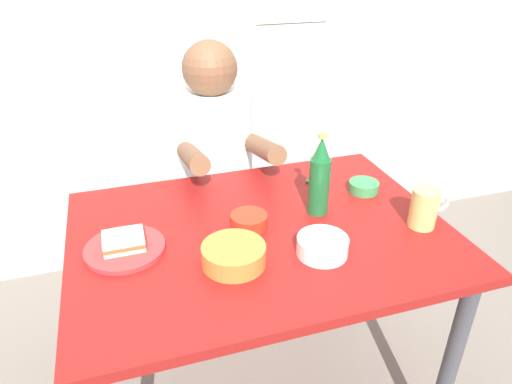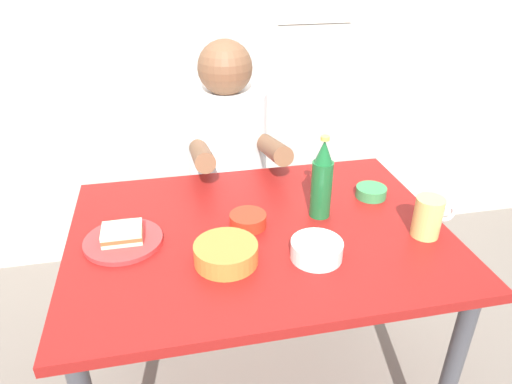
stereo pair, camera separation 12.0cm
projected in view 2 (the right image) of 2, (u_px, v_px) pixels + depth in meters
The scene contains 12 objects.
dining_table at pixel (259, 255), 1.41m from camera, with size 1.10×0.80×0.74m.
stool at pixel (231, 226), 2.10m from camera, with size 0.34×0.34×0.45m.
person_seated at pixel (228, 142), 1.89m from camera, with size 0.33×0.56×0.72m.
plate_orange at pixel (123, 241), 1.30m from camera, with size 0.22×0.22×0.01m, color red.
sandwich at pixel (122, 233), 1.29m from camera, with size 0.11×0.09×0.04m.
beer_mug at pixel (428, 217), 1.31m from camera, with size 0.13×0.08×0.12m.
beer_bottle at pixel (322, 181), 1.38m from camera, with size 0.06×0.06×0.26m.
dip_bowl_green at pixel (371, 192), 1.53m from camera, with size 0.10×0.10×0.03m.
sauce_bowl_chili at pixel (248, 220), 1.37m from camera, with size 0.11×0.11×0.04m.
rice_bowl_white at pixel (317, 249), 1.24m from camera, with size 0.14×0.14×0.05m.
soup_bowl_orange at pixel (226, 252), 1.22m from camera, with size 0.17×0.17×0.05m.
spoon at pixel (320, 187), 1.59m from camera, with size 0.04×0.12×0.01m.
Camera 2 is at (-0.24, -1.12, 1.50)m, focal length 32.51 mm.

